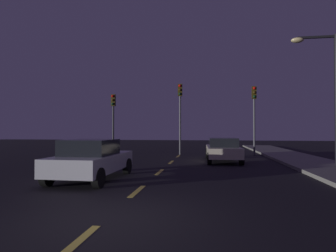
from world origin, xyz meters
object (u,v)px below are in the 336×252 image
object	(u,v)px
car_stopped_ahead	(223,149)
street_lamp_right	(328,86)
traffic_signal_center	(180,105)
traffic_signal_left	(113,112)
traffic_signal_right	(254,107)
car_adjacent_lane	(92,159)

from	to	relation	value
car_stopped_ahead	street_lamp_right	size ratio (longest dim) A/B	0.76
traffic_signal_center	car_stopped_ahead	distance (m)	5.87
traffic_signal_center	car_stopped_ahead	bearing A→B (deg)	-54.96
traffic_signal_left	traffic_signal_center	bearing A→B (deg)	0.02
car_stopped_ahead	street_lamp_right	world-z (taller)	street_lamp_right
street_lamp_right	traffic_signal_center	bearing A→B (deg)	135.84
traffic_signal_left	car_stopped_ahead	bearing A→B (deg)	-27.05
traffic_signal_center	traffic_signal_right	distance (m)	5.37
traffic_signal_right	street_lamp_right	world-z (taller)	street_lamp_right
traffic_signal_center	car_stopped_ahead	size ratio (longest dim) A/B	1.14
traffic_signal_left	traffic_signal_right	world-z (taller)	traffic_signal_right
car_stopped_ahead	car_adjacent_lane	world-z (taller)	car_adjacent_lane
traffic_signal_right	car_stopped_ahead	size ratio (longest dim) A/B	1.07
traffic_signal_center	car_adjacent_lane	bearing A→B (deg)	-101.10
traffic_signal_center	car_adjacent_lane	distance (m)	11.53
street_lamp_right	traffic_signal_right	bearing A→B (deg)	105.97
traffic_signal_left	car_stopped_ahead	xyz separation A→B (m)	(8.12, -4.15, -2.53)
traffic_signal_left	traffic_signal_center	distance (m)	5.23
street_lamp_right	car_stopped_ahead	bearing A→B (deg)	145.83
car_adjacent_lane	street_lamp_right	distance (m)	10.72
car_adjacent_lane	street_lamp_right	world-z (taller)	street_lamp_right
car_stopped_ahead	traffic_signal_center	bearing A→B (deg)	125.04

